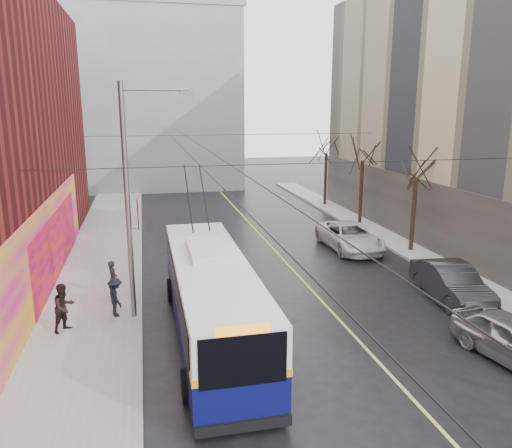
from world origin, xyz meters
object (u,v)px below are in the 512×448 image
(tree_near, at_px, (417,165))
(parked_car_c, at_px, (350,236))
(tree_far, at_px, (327,144))
(pedestrian_a, at_px, (113,279))
(following_car, at_px, (205,237))
(pedestrian_b, at_px, (64,307))
(tree_mid, at_px, (363,149))
(trolleybus, at_px, (211,296))
(pedestrian_c, at_px, (116,297))
(streetlight_pole, at_px, (132,197))
(parked_car_b, at_px, (451,283))

(tree_near, height_order, parked_car_c, tree_near)
(tree_near, bearing_deg, tree_far, 90.00)
(pedestrian_a, bearing_deg, tree_near, -92.90)
(parked_car_c, height_order, following_car, parked_car_c)
(tree_far, relative_size, pedestrian_b, 3.66)
(tree_far, height_order, pedestrian_b, tree_far)
(tree_mid, relative_size, trolleybus, 0.56)
(tree_far, relative_size, pedestrian_c, 4.25)
(streetlight_pole, distance_m, tree_mid, 19.96)
(tree_near, height_order, tree_far, tree_far)
(parked_car_c, relative_size, following_car, 1.37)
(tree_mid, height_order, pedestrian_b, tree_mid)
(trolleybus, distance_m, parked_car_c, 13.34)
(parked_car_b, bearing_deg, tree_near, 79.09)
(following_car, bearing_deg, trolleybus, -87.07)
(tree_near, bearing_deg, pedestrian_b, -158.99)
(streetlight_pole, relative_size, pedestrian_a, 5.51)
(tree_near, bearing_deg, pedestrian_a, -166.69)
(trolleybus, distance_m, pedestrian_c, 4.20)
(trolleybus, relative_size, pedestrian_c, 7.65)
(tree_far, xyz_separation_m, parked_car_c, (-3.20, -12.68, -4.38))
(pedestrian_b, relative_size, pedestrian_c, 1.16)
(tree_mid, height_order, parked_car_b, tree_mid)
(trolleybus, relative_size, pedestrian_a, 7.25)
(parked_car_b, distance_m, pedestrian_b, 15.62)
(tree_far, distance_m, following_car, 16.17)
(tree_near, relative_size, trolleybus, 0.54)
(tree_mid, xyz_separation_m, following_car, (-11.36, -3.60, -4.57))
(tree_near, height_order, tree_mid, tree_mid)
(tree_near, bearing_deg, parked_car_b, -106.71)
(parked_car_c, bearing_deg, following_car, 164.96)
(pedestrian_b, distance_m, pedestrian_c, 2.00)
(streetlight_pole, bearing_deg, pedestrian_b, -162.68)
(pedestrian_c, bearing_deg, parked_car_c, -79.71)
(pedestrian_c, bearing_deg, streetlight_pole, -119.31)
(parked_car_b, height_order, pedestrian_c, pedestrian_c)
(following_car, bearing_deg, tree_mid, 26.27)
(pedestrian_c, bearing_deg, pedestrian_b, 99.58)
(streetlight_pole, height_order, parked_car_c, streetlight_pole)
(pedestrian_b, bearing_deg, parked_car_c, -17.55)
(tree_near, xyz_separation_m, tree_far, (0.00, 14.00, 0.17))
(parked_car_b, bearing_deg, pedestrian_a, 173.11)
(parked_car_c, bearing_deg, streetlight_pole, -149.23)
(tree_mid, relative_size, tree_far, 1.02)
(streetlight_pole, relative_size, trolleybus, 0.76)
(tree_mid, relative_size, following_car, 1.66)
(streetlight_pole, xyz_separation_m, tree_mid, (15.14, 13.00, 0.41))
(streetlight_pole, bearing_deg, pedestrian_a, 115.24)
(parked_car_b, relative_size, pedestrian_c, 3.13)
(streetlight_pole, relative_size, pedestrian_c, 5.82)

